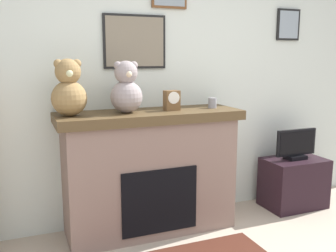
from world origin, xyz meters
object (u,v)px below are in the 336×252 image
Objects in this scene: fireplace at (150,171)px; television at (296,146)px; teddy_bear_grey at (69,90)px; tv_stand at (294,183)px; candle_jar at (212,103)px; mantel_clock at (172,100)px; teddy_bear_brown at (126,90)px.

television is at bearing -1.94° from fireplace.
teddy_bear_grey reaches higher than fireplace.
candle_jar is (-0.94, 0.03, 0.86)m from tv_stand.
television is 2.28m from teddy_bear_grey.
mantel_clock reaches higher than candle_jar.
fireplace is at bearing 178.06° from television.
mantel_clock is at bearing -0.06° from teddy_bear_grey.
teddy_bear_grey reaches higher than teddy_bear_brown.
fireplace is 17.08× the size of candle_jar.
candle_jar is 0.54× the size of mantel_clock.
teddy_bear_grey is at bearing -179.97° from candle_jar.
fireplace is 3.42× the size of television.
television is (0.00, -0.00, 0.39)m from tv_stand.
tv_stand is at bearing -1.89° from fireplace.
candle_jar reaches higher than television.
fireplace reaches higher than television.
television is at bearing -90.00° from tv_stand.
television is 4.99× the size of candle_jar.
candle_jar is at bearing 0.04° from teddy_bear_brown.
fireplace is 9.23× the size of mantel_clock.
television is 1.85m from teddy_bear_brown.
teddy_bear_brown is at bearing -179.96° from candle_jar.
television is 1.04× the size of teddy_bear_grey.
fireplace is at bearing 178.11° from tv_stand.
teddy_bear_grey is (-0.66, -0.02, 0.73)m from fireplace.
teddy_bear_grey is at bearing 179.12° from television.
teddy_bear_grey is (-1.25, -0.00, 0.15)m from candle_jar.
fireplace is 1.57m from tv_stand.
teddy_bear_grey is 0.46m from teddy_bear_brown.
tv_stand is (1.54, -0.05, -0.29)m from fireplace.
teddy_bear_grey is at bearing 179.15° from tv_stand.
mantel_clock is (0.20, -0.02, 0.61)m from fireplace.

